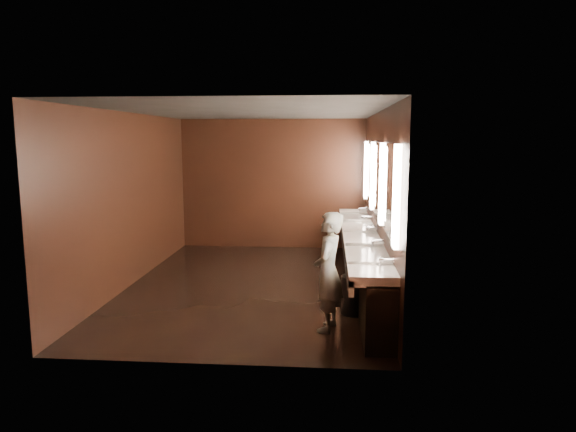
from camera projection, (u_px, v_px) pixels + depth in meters
The scene contains 10 objects.
floor at pixel (253, 285), 8.43m from camera, with size 6.00×6.00×0.00m, color black.
ceiling at pixel (251, 112), 8.01m from camera, with size 4.00×6.00×0.02m, color #2D2D2B.
wall_back at pixel (273, 184), 11.18m from camera, with size 4.00×0.02×2.80m, color black.
wall_front at pixel (209, 235), 5.26m from camera, with size 4.00×0.02×2.80m, color black.
wall_left at pixel (131, 199), 8.38m from camera, with size 0.02×6.00×2.80m, color black.
wall_right at pixel (378, 202), 8.06m from camera, with size 0.02×6.00×2.80m, color black.
sink_counter at pixel (364, 257), 8.22m from camera, with size 0.55×5.40×1.01m.
mirror_band at pixel (377, 179), 8.01m from camera, with size 0.06×5.03×1.15m.
person at pixel (328, 272), 6.37m from camera, with size 0.55×0.36×1.50m, color #7E9ABD.
trash_bin at pixel (353, 295), 7.02m from camera, with size 0.34×0.34×0.53m, color black.
Camera 1 is at (1.22, -8.09, 2.39)m, focal length 32.00 mm.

